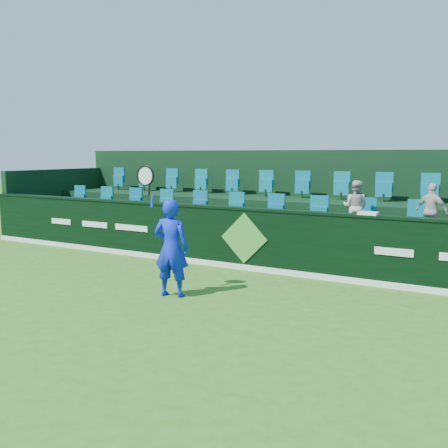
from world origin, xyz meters
The scene contains 11 objects.
ground centered at (0.00, 0.00, 0.00)m, with size 60.00×60.00×0.00m, color #306B19.
sponsor_hoarding centered at (0.00, 4.00, 0.67)m, with size 16.00×0.25×1.35m.
stand_tier_front centered at (0.00, 5.10, 0.40)m, with size 16.00×2.00×0.80m, color black.
stand_tier_back centered at (0.00, 7.00, 0.65)m, with size 16.00×1.80×1.30m, color black.
stand_rear centered at (0.00, 7.44, 1.22)m, with size 16.00×4.10×2.60m.
seat_row_front centered at (0.00, 5.50, 1.10)m, with size 13.50×0.50×0.60m, color #0A6789.
seat_row_back centered at (0.00, 7.30, 1.60)m, with size 13.50×0.50×0.60m, color #0A6789.
tennis_player centered at (-0.23, 1.51, 0.88)m, with size 1.02×0.55×2.32m.
spectator_left centered at (2.04, 5.12, 1.37)m, with size 0.55×0.43×1.14m, color beige.
spectator_middle centered at (3.57, 5.12, 1.36)m, with size 0.66×0.27×1.12m, color beige.
towel centered at (2.58, 4.00, 1.38)m, with size 0.36×0.23×0.05m, color silver.
Camera 1 is at (4.77, -5.53, 2.50)m, focal length 40.00 mm.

